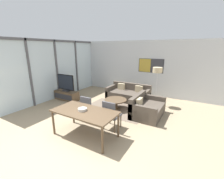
% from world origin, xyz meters
% --- Properties ---
extents(ground_plane, '(24.00, 24.00, 0.00)m').
position_xyz_m(ground_plane, '(0.00, 0.00, 0.00)').
color(ground_plane, '#9E896B').
extents(wall_back, '(7.82, 0.09, 2.80)m').
position_xyz_m(wall_back, '(0.01, 5.45, 1.40)').
color(wall_back, silver).
rests_on(wall_back, ground_plane).
extents(window_wall_left, '(0.07, 5.45, 2.80)m').
position_xyz_m(window_wall_left, '(-3.40, 2.73, 1.53)').
color(window_wall_left, silver).
rests_on(window_wall_left, ground_plane).
extents(area_rug, '(2.50, 1.64, 0.01)m').
position_xyz_m(area_rug, '(-0.17, 2.84, 0.00)').
color(area_rug, '#706051').
rests_on(area_rug, ground_plane).
extents(tv_console, '(1.22, 0.48, 0.43)m').
position_xyz_m(tv_console, '(-2.74, 2.63, 0.22)').
color(tv_console, brown).
rests_on(tv_console, ground_plane).
extents(television, '(0.99, 0.20, 0.80)m').
position_xyz_m(television, '(-2.74, 2.63, 0.83)').
color(television, '#2D2D33').
rests_on(television, tv_console).
extents(sofa_main, '(1.96, 0.97, 0.76)m').
position_xyz_m(sofa_main, '(-0.17, 4.13, 0.26)').
color(sofa_main, '#51473D').
rests_on(sofa_main, ground_plane).
extents(sofa_side, '(0.97, 1.43, 0.76)m').
position_xyz_m(sofa_side, '(1.09, 2.86, 0.26)').
color(sofa_side, '#51473D').
rests_on(sofa_side, ground_plane).
extents(coffee_table, '(0.89, 0.89, 0.41)m').
position_xyz_m(coffee_table, '(-0.17, 2.84, 0.31)').
color(coffee_table, brown).
rests_on(coffee_table, ground_plane).
extents(dining_table, '(1.81, 0.91, 0.76)m').
position_xyz_m(dining_table, '(0.04, 0.70, 0.69)').
color(dining_table, brown).
rests_on(dining_table, ground_plane).
extents(dining_chair_left, '(0.46, 0.46, 0.92)m').
position_xyz_m(dining_chair_left, '(-0.40, 1.39, 0.51)').
color(dining_chair_left, '#4C4C51').
rests_on(dining_chair_left, ground_plane).
extents(dining_chair_centre, '(0.46, 0.46, 0.92)m').
position_xyz_m(dining_chair_centre, '(0.48, 1.36, 0.51)').
color(dining_chair_centre, '#4C4C51').
rests_on(dining_chair_centre, ground_plane).
extents(fruit_bowl, '(0.25, 0.25, 0.07)m').
position_xyz_m(fruit_bowl, '(-0.03, 0.68, 0.80)').
color(fruit_bowl, '#B7B2A8').
rests_on(fruit_bowl, dining_table).
extents(floor_lamp, '(0.39, 0.39, 1.65)m').
position_xyz_m(floor_lamp, '(1.11, 4.11, 1.43)').
color(floor_lamp, '#2D2D33').
rests_on(floor_lamp, ground_plane).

